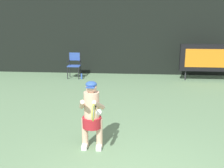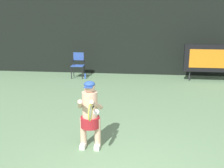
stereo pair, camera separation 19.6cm
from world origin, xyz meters
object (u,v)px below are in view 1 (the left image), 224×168
(water_bottle, at_px, (82,76))
(tennis_player, at_px, (92,113))
(umpire_chair, at_px, (74,64))
(scoreboard, at_px, (207,58))
(tennis_racket, at_px, (93,112))

(water_bottle, height_order, tennis_player, tennis_player)
(umpire_chair, relative_size, tennis_player, 0.76)
(scoreboard, xyz_separation_m, umpire_chair, (-5.54, 0.02, -0.33))
(tennis_player, bearing_deg, water_bottle, 103.20)
(scoreboard, relative_size, umpire_chair, 2.04)
(tennis_player, height_order, tennis_racket, tennis_player)
(scoreboard, distance_m, water_bottle, 5.26)
(umpire_chair, distance_m, tennis_racket, 6.92)
(tennis_racket, bearing_deg, umpire_chair, 107.47)
(umpire_chair, relative_size, water_bottle, 4.08)
(scoreboard, xyz_separation_m, tennis_player, (-3.81, -6.08, -0.19))
(scoreboard, xyz_separation_m, water_bottle, (-5.19, -0.20, -0.82))
(scoreboard, bearing_deg, tennis_player, -122.09)
(scoreboard, bearing_deg, tennis_racket, -119.11)
(water_bottle, bearing_deg, umpire_chair, 147.73)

